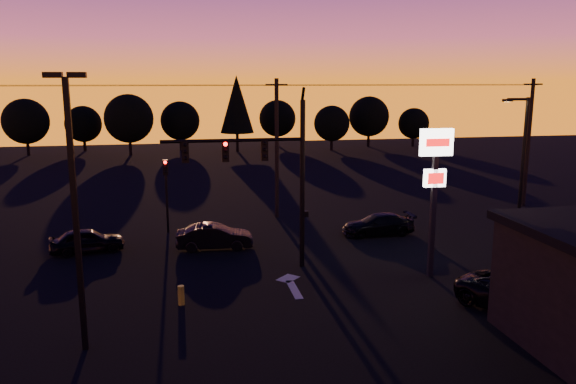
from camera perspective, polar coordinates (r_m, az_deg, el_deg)
name	(u,v)px	position (r m, az deg, el deg)	size (l,w,h in m)	color
ground	(287,299)	(23.61, -0.08, -10.83)	(120.00, 120.00, 0.00)	black
lane_arrow	(291,284)	(25.22, 0.33, -9.33)	(1.20, 3.10, 0.01)	beige
traffic_signal_mast	(269,167)	(26.08, -1.95, 2.58)	(6.79, 0.52, 8.58)	black
secondary_signal	(166,185)	(33.52, -12.27, 0.69)	(0.30, 0.31, 4.35)	black
parking_lot_light	(74,196)	(19.13, -20.91, -0.38)	(1.25, 0.30, 9.14)	black
pylon_sign	(435,171)	(25.83, 14.71, 2.07)	(1.50, 0.28, 6.80)	black
streetlight	(521,165)	(32.75, 22.61, 2.59)	(1.55, 0.35, 8.00)	black
utility_pole_1	(277,148)	(36.25, -1.15, 4.50)	(1.40, 0.26, 9.00)	black
utility_pole_2	(528,142)	(43.11, 23.23, 4.68)	(1.40, 0.26, 9.00)	black
power_wires	(277,85)	(36.00, -1.18, 10.80)	(36.00, 1.22, 0.07)	black
bollard	(181,295)	(23.32, -10.80, -10.27)	(0.27, 0.27, 0.80)	#A9AA1F
tree_0	(26,121)	(73.84, -25.10, 6.51)	(5.36, 5.36, 6.74)	black
tree_1	(83,124)	(75.61, -20.08, 6.50)	(4.54, 4.54, 5.71)	black
tree_2	(129,119)	(69.87, -15.87, 7.19)	(5.77, 5.78, 7.26)	black
tree_3	(180,121)	(73.65, -10.90, 7.12)	(4.95, 4.95, 6.22)	black
tree_4	(237,104)	(70.89, -5.23, 8.88)	(4.18, 4.18, 9.50)	black
tree_5	(277,118)	(76.78, -1.08, 7.48)	(4.95, 4.95, 6.22)	black
tree_6	(332,123)	(72.26, 4.47, 6.96)	(4.54, 4.54, 5.71)	black
tree_7	(369,116)	(76.85, 8.23, 7.61)	(5.36, 5.36, 6.74)	black
tree_8	(414,123)	(78.17, 12.65, 6.82)	(4.12, 4.12, 5.19)	black
car_left	(87,240)	(31.32, -19.73, -4.65)	(1.51, 3.75, 1.28)	black
car_mid	(215,237)	(30.35, -7.47, -4.51)	(1.41, 4.04, 1.33)	black
car_right	(378,224)	(33.24, 9.14, -3.26)	(1.71, 4.22, 1.22)	black
suv_parked	(521,296)	(23.90, 22.59, -9.70)	(2.26, 4.91, 1.36)	black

